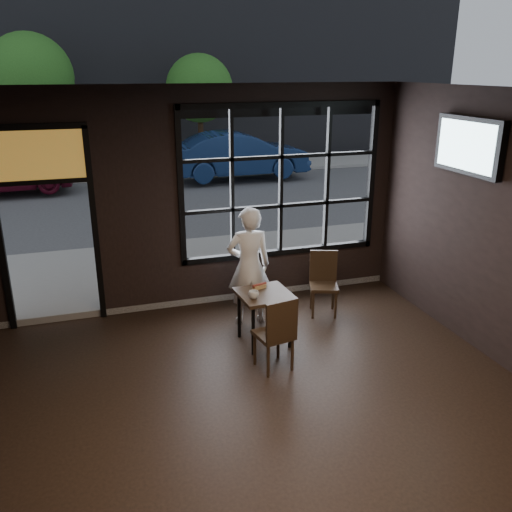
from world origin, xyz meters
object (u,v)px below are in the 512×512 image
object	(u,v)px
navy_car	(239,155)
man	(249,266)
cafe_table	(264,318)
chair_near	(274,332)

from	to	relation	value
navy_car	man	bearing A→B (deg)	163.79
cafe_table	man	world-z (taller)	man
cafe_table	navy_car	world-z (taller)	navy_car
cafe_table	navy_car	xyz separation A→B (m)	(2.63, 10.40, 0.46)
cafe_table	chair_near	bearing A→B (deg)	-102.76
cafe_table	chair_near	distance (m)	0.65
chair_near	man	xyz separation A→B (m)	(0.09, 1.28, 0.37)
man	cafe_table	bearing A→B (deg)	95.55
cafe_table	navy_car	size ratio (longest dim) A/B	0.16
cafe_table	man	size ratio (longest dim) A/B	0.42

